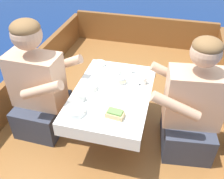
{
  "coord_description": "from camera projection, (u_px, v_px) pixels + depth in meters",
  "views": [
    {
      "loc": [
        0.37,
        -1.41,
        1.88
      ],
      "look_at": [
        0.0,
        0.02,
        0.77
      ],
      "focal_mm": 40.0,
      "sensor_mm": 36.0,
      "label": 1
    }
  ],
  "objects": [
    {
      "name": "ground_plane",
      "position": [
        111.0,
        158.0,
        2.3
      ],
      "size": [
        60.0,
        60.0,
        0.0
      ],
      "primitive_type": "plane",
      "color": "navy"
    },
    {
      "name": "boat_deck",
      "position": [
        111.0,
        147.0,
        2.2
      ],
      "size": [
        1.99,
        3.58,
        0.31
      ],
      "primitive_type": "cube",
      "color": "brown",
      "rests_on": "ground_plane"
    },
    {
      "name": "gunwale_port",
      "position": [
        6.0,
        102.0,
        2.2
      ],
      "size": [
        0.06,
        3.58,
        0.34
      ],
      "primitive_type": "cube",
      "color": "brown",
      "rests_on": "boat_deck"
    },
    {
      "name": "bow_coaming",
      "position": [
        144.0,
        31.0,
        3.36
      ],
      "size": [
        1.87,
        0.06,
        0.39
      ],
      "primitive_type": "cube",
      "color": "brown",
      "rests_on": "boat_deck"
    },
    {
      "name": "cockpit_table",
      "position": [
        112.0,
        97.0,
        1.89
      ],
      "size": [
        0.57,
        0.85,
        0.44
      ],
      "color": "#B2B2B7",
      "rests_on": "boat_deck"
    },
    {
      "name": "person_port",
      "position": [
        39.0,
        89.0,
        1.97
      ],
      "size": [
        0.53,
        0.45,
        0.96
      ],
      "rotation": [
        0.0,
        0.0,
        -0.02
      ],
      "color": "#333847",
      "rests_on": "boat_deck"
    },
    {
      "name": "person_starboard",
      "position": [
        191.0,
        109.0,
        1.81
      ],
      "size": [
        0.56,
        0.49,
        0.93
      ],
      "rotation": [
        0.0,
        0.0,
        3.27
      ],
      "color": "#333847",
      "rests_on": "boat_deck"
    },
    {
      "name": "plate_sandwich",
      "position": [
        115.0,
        117.0,
        1.63
      ],
      "size": [
        0.22,
        0.22,
        0.01
      ],
      "color": "silver",
      "rests_on": "cockpit_table"
    },
    {
      "name": "plate_bread",
      "position": [
        111.0,
        93.0,
        1.84
      ],
      "size": [
        0.2,
        0.2,
        0.01
      ],
      "color": "silver",
      "rests_on": "cockpit_table"
    },
    {
      "name": "sandwich",
      "position": [
        115.0,
        114.0,
        1.62
      ],
      "size": [
        0.13,
        0.08,
        0.05
      ],
      "rotation": [
        0.0,
        0.0,
        -0.12
      ],
      "color": "#E0BC7F",
      "rests_on": "plate_sandwich"
    },
    {
      "name": "bowl_port_near",
      "position": [
        75.0,
        111.0,
        1.66
      ],
      "size": [
        0.14,
        0.14,
        0.04
      ],
      "color": "silver",
      "rests_on": "cockpit_table"
    },
    {
      "name": "bowl_starboard_near",
      "position": [
        99.0,
        65.0,
        2.13
      ],
      "size": [
        0.12,
        0.12,
        0.04
      ],
      "color": "silver",
      "rests_on": "cockpit_table"
    },
    {
      "name": "bowl_center_far",
      "position": [
        112.0,
        71.0,
        2.04
      ],
      "size": [
        0.15,
        0.15,
        0.04
      ],
      "color": "silver",
      "rests_on": "cockpit_table"
    },
    {
      "name": "bowl_port_far",
      "position": [
        90.0,
        87.0,
        1.87
      ],
      "size": [
        0.11,
        0.11,
        0.04
      ],
      "color": "silver",
      "rests_on": "cockpit_table"
    },
    {
      "name": "coffee_cup_port",
      "position": [
        129.0,
        69.0,
        2.06
      ],
      "size": [
        0.09,
        0.06,
        0.06
      ],
      "color": "silver",
      "rests_on": "cockpit_table"
    },
    {
      "name": "coffee_cup_starboard",
      "position": [
        142.0,
        80.0,
        1.93
      ],
      "size": [
        0.1,
        0.07,
        0.06
      ],
      "color": "silver",
      "rests_on": "cockpit_table"
    },
    {
      "name": "coffee_cup_center",
      "position": [
        81.0,
        97.0,
        1.77
      ],
      "size": [
        0.09,
        0.06,
        0.05
      ],
      "color": "silver",
      "rests_on": "cockpit_table"
    },
    {
      "name": "tin_can",
      "position": [
        122.0,
        80.0,
        1.93
      ],
      "size": [
        0.07,
        0.07,
        0.05
      ],
      "color": "silver",
      "rests_on": "cockpit_table"
    },
    {
      "name": "utensil_spoon_port",
      "position": [
        104.0,
        81.0,
        1.97
      ],
      "size": [
        0.15,
        0.1,
        0.01
      ],
      "rotation": [
        0.0,
        0.0,
        2.61
      ],
      "color": "silver",
      "rests_on": "cockpit_table"
    },
    {
      "name": "utensil_knife_starboard",
      "position": [
        94.0,
        100.0,
        1.78
      ],
      "size": [
        0.14,
        0.12,
        0.0
      ],
      "rotation": [
        0.0,
        0.0,
        0.69
      ],
      "color": "silver",
      "rests_on": "cockpit_table"
    },
    {
      "name": "utensil_fork_port",
      "position": [
        135.0,
        87.0,
        1.9
      ],
      "size": [
        0.12,
        0.15,
        0.0
      ],
      "rotation": [
        0.0,
        0.0,
        0.93
      ],
      "color": "silver",
      "rests_on": "cockpit_table"
    }
  ]
}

